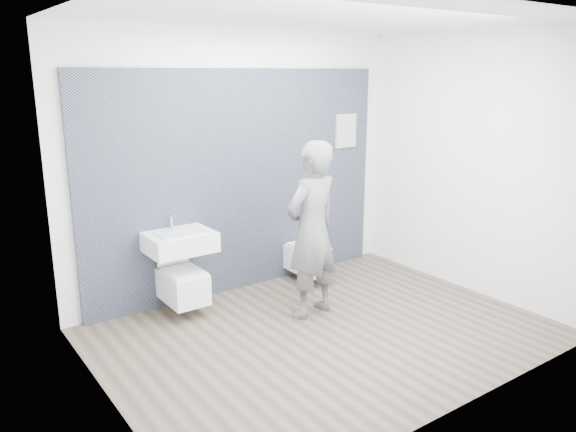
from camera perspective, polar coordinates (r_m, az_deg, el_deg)
ground at (r=5.36m, az=3.80°, el=-11.73°), size 4.00×4.00×0.00m
room_shell at (r=4.86m, az=4.14°, el=7.03°), size 4.00×4.00×4.00m
tile_wall at (r=6.47m, az=-4.50°, el=-7.03°), size 3.60×0.06×2.40m
washbasin at (r=5.61m, az=-10.93°, el=-2.55°), size 0.64×0.48×0.48m
toilet_square at (r=5.74m, az=-10.65°, el=-6.78°), size 0.36×0.53×0.70m
toilet_rounded at (r=6.49m, az=2.29°, el=-4.39°), size 0.35×0.59×0.32m
info_placard at (r=7.23m, az=5.56°, el=-4.70°), size 0.30×0.03×0.40m
visitor at (r=5.44m, az=2.44°, el=-1.46°), size 0.70×0.52×1.75m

